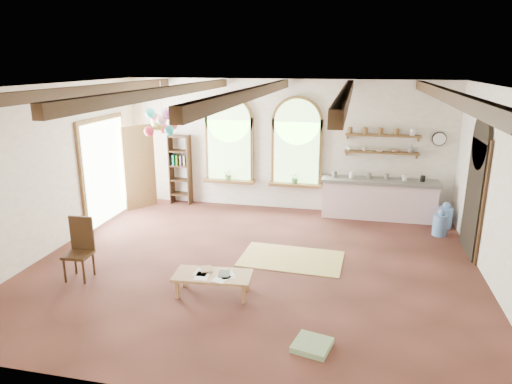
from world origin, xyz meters
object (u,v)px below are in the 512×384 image
(coffee_table, at_px, (213,277))
(side_chair, at_px, (80,261))
(balloon_cluster, at_px, (162,122))
(kitchen_counter, at_px, (378,199))

(coffee_table, bearing_deg, side_chair, 178.42)
(coffee_table, height_order, side_chair, side_chair)
(coffee_table, distance_m, balloon_cluster, 4.07)
(coffee_table, relative_size, side_chair, 1.19)
(coffee_table, height_order, balloon_cluster, balloon_cluster)
(balloon_cluster, bearing_deg, kitchen_counter, 17.84)
(kitchen_counter, relative_size, side_chair, 2.52)
(kitchen_counter, bearing_deg, coffee_table, -121.45)
(kitchen_counter, xyz_separation_m, side_chair, (-5.10, -4.35, -0.17))
(side_chair, bearing_deg, kitchen_counter, 40.44)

